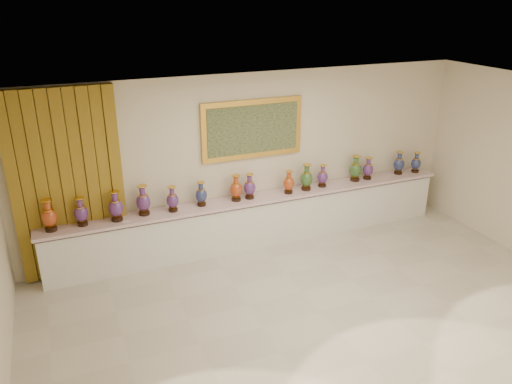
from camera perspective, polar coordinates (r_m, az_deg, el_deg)
ground at (r=7.32m, az=7.33°, el=-13.42°), size 8.00×8.00×0.00m
room at (r=8.00m, az=-17.35°, el=1.79°), size 8.00×8.00×8.00m
counter at (r=8.85m, az=0.19°, el=-3.30°), size 7.28×0.48×0.90m
vase_0 at (r=7.97m, az=-22.56°, el=-2.64°), size 0.28×0.28×0.50m
vase_1 at (r=7.99m, az=-19.36°, el=-2.28°), size 0.25×0.25×0.45m
vase_2 at (r=7.98m, az=-15.72°, el=-1.71°), size 0.27×0.27×0.49m
vase_3 at (r=8.09m, az=-12.76°, el=-1.08°), size 0.25×0.25×0.49m
vase_4 at (r=8.14m, az=-9.53°, el=-0.92°), size 0.25×0.25×0.43m
vase_5 at (r=8.29m, az=-6.28°, el=-0.33°), size 0.22×0.22×0.42m
vase_6 at (r=8.43m, az=-2.29°, el=0.32°), size 0.25×0.25×0.46m
vase_7 at (r=8.52m, az=-0.74°, el=0.53°), size 0.27×0.27×0.44m
vase_8 at (r=8.76m, az=3.76°, el=1.02°), size 0.23×0.23×0.42m
vase_9 at (r=8.93m, az=5.79°, el=1.56°), size 0.30×0.30×0.48m
vase_10 at (r=9.13m, az=7.61°, el=1.73°), size 0.24×0.24×0.41m
vase_11 at (r=9.51m, az=11.30°, el=2.53°), size 0.25×0.25×0.49m
vase_12 at (r=9.66m, az=12.67°, el=2.54°), size 0.26×0.26×0.42m
vase_13 at (r=10.08m, az=16.02°, el=3.10°), size 0.21×0.21×0.44m
vase_14 at (r=10.28m, az=17.81°, el=3.15°), size 0.23×0.23×0.41m
label_card at (r=7.99m, az=-14.64°, el=-3.27°), size 0.10×0.06×0.00m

